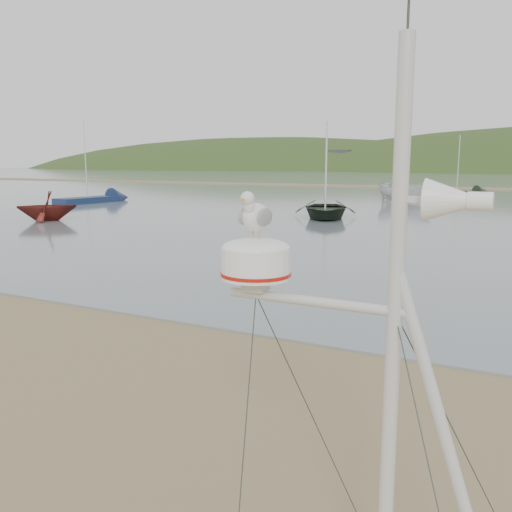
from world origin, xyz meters
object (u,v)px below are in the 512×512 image
at_px(mast_rig, 377,475).
at_px(sailboat_dark_mid, 471,193).
at_px(boat_dark, 326,174).
at_px(boat_red, 46,193).
at_px(boat_white, 406,175).
at_px(sailboat_blue_near, 106,198).

distance_m(mast_rig, sailboat_dark_mid, 56.45).
distance_m(boat_dark, sailboat_dark_mid, 29.01).
distance_m(boat_red, boat_white, 28.75).
bearing_deg(boat_dark, sailboat_dark_mid, 59.29).
relative_size(boat_red, sailboat_blue_near, 0.43).
distance_m(boat_dark, sailboat_blue_near, 22.59).
bearing_deg(boat_white, boat_red, 151.15).
relative_size(boat_dark, boat_white, 1.18).
relative_size(boat_dark, sailboat_blue_near, 0.70).
xyz_separation_m(boat_white, sailboat_dark_mid, (3.92, 12.99, -2.03)).
bearing_deg(boat_white, boat_dark, 178.39).
distance_m(mast_rig, boat_red, 31.14).
height_order(boat_white, sailboat_dark_mid, sailboat_dark_mid).
bearing_deg(sailboat_blue_near, sailboat_dark_mid, 40.88).
xyz_separation_m(boat_red, sailboat_dark_mid, (19.44, 37.18, -1.38)).
bearing_deg(sailboat_dark_mid, sailboat_blue_near, -139.12).
relative_size(mast_rig, sailboat_blue_near, 0.67).
bearing_deg(boat_dark, boat_red, -167.96).
bearing_deg(boat_dark, mast_rig, -89.08).
relative_size(boat_white, sailboat_blue_near, 0.60).
height_order(boat_dark, boat_white, boat_dark).
distance_m(boat_dark, boat_white, 15.49).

